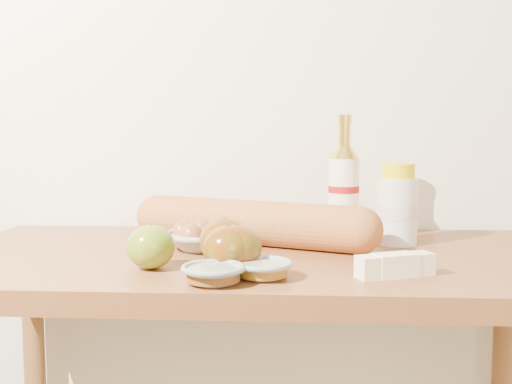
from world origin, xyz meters
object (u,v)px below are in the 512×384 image
at_px(table, 257,316).
at_px(baguette, 251,222).
at_px(egg_bowl, 205,238).
at_px(bourbon_bottle, 344,190).
at_px(cream_bottle, 397,207).

bearing_deg(table, baguette, 101.20).
xyz_separation_m(table, egg_bowl, (-0.10, 0.03, 0.15)).
height_order(table, bourbon_bottle, bourbon_bottle).
bearing_deg(table, egg_bowl, 164.10).
xyz_separation_m(table, baguette, (-0.02, 0.09, 0.17)).
distance_m(table, baguette, 0.19).
bearing_deg(baguette, table, -57.09).
height_order(egg_bowl, baguette, baguette).
bearing_deg(egg_bowl, baguette, 33.00).
relative_size(table, cream_bottle, 7.26).
bearing_deg(bourbon_bottle, cream_bottle, -13.30).
height_order(bourbon_bottle, cream_bottle, bourbon_bottle).
bearing_deg(table, cream_bottle, 21.68).
bearing_deg(baguette, bourbon_bottle, 38.45).
xyz_separation_m(bourbon_bottle, baguette, (-0.19, -0.06, -0.06)).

